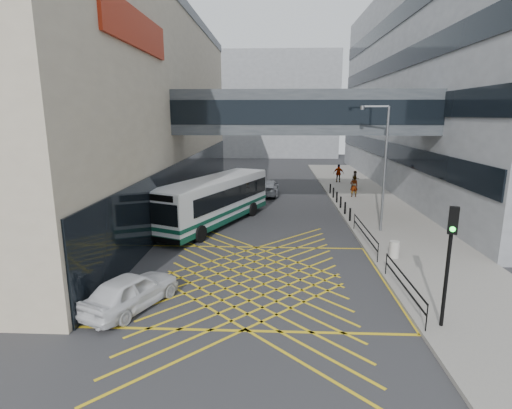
# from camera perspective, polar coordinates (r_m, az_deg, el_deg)

# --- Properties ---
(ground) EXTENTS (120.00, 120.00, 0.00)m
(ground) POSITION_cam_1_polar(r_m,az_deg,el_deg) (18.56, -0.57, -10.59)
(ground) COLOR #333335
(building_whsmith) EXTENTS (24.17, 42.00, 16.00)m
(building_whsmith) POSITION_cam_1_polar(r_m,az_deg,el_deg) (38.07, -27.93, 12.23)
(building_whsmith) COLOR #BCAD92
(building_whsmith) RESTS_ON ground
(building_far) EXTENTS (28.00, 16.00, 18.00)m
(building_far) POSITION_cam_1_polar(r_m,az_deg,el_deg) (77.10, 0.40, 13.89)
(building_far) COLOR gray
(building_far) RESTS_ON ground
(skybridge) EXTENTS (20.00, 4.10, 3.00)m
(skybridge) POSITION_cam_1_polar(r_m,az_deg,el_deg) (29.10, 6.80, 12.91)
(skybridge) COLOR #3D4247
(skybridge) RESTS_ON ground
(pavement) EXTENTS (6.00, 54.00, 0.16)m
(pavement) POSITION_cam_1_polar(r_m,az_deg,el_deg) (33.81, 16.30, -0.24)
(pavement) COLOR gray
(pavement) RESTS_ON ground
(box_junction) EXTENTS (12.00, 9.00, 0.01)m
(box_junction) POSITION_cam_1_polar(r_m,az_deg,el_deg) (18.56, -0.57, -10.58)
(box_junction) COLOR gold
(box_junction) RESTS_ON ground
(bus) EXTENTS (6.83, 11.42, 3.17)m
(bus) POSITION_cam_1_polar(r_m,az_deg,el_deg) (27.20, -5.89, 0.65)
(bus) COLOR silver
(bus) RESTS_ON ground
(car_white) EXTENTS (3.57, 4.92, 1.45)m
(car_white) POSITION_cam_1_polar(r_m,az_deg,el_deg) (16.43, -17.39, -11.64)
(car_white) COLOR white
(car_white) RESTS_ON ground
(car_dark) EXTENTS (2.13, 4.55, 1.38)m
(car_dark) POSITION_cam_1_polar(r_m,az_deg,el_deg) (37.28, 0.63, 2.40)
(car_dark) COLOR black
(car_dark) RESTS_ON ground
(car_silver) EXTENTS (2.28, 5.05, 1.55)m
(car_silver) POSITION_cam_1_polar(r_m,az_deg,el_deg) (37.41, 1.64, 2.56)
(car_silver) COLOR #9EA0A6
(car_silver) RESTS_ON ground
(traffic_light) EXTENTS (0.35, 0.51, 4.30)m
(traffic_light) POSITION_cam_1_polar(r_m,az_deg,el_deg) (14.75, 25.94, -5.89)
(traffic_light) COLOR black
(traffic_light) RESTS_ON pavement
(street_lamp) EXTENTS (1.75, 0.61, 7.73)m
(street_lamp) POSITION_cam_1_polar(r_m,az_deg,el_deg) (25.74, 17.59, 5.91)
(street_lamp) COLOR slate
(street_lamp) RESTS_ON pavement
(litter_bin) EXTENTS (0.50, 0.50, 0.86)m
(litter_bin) POSITION_cam_1_polar(r_m,az_deg,el_deg) (21.79, 19.16, -6.08)
(litter_bin) COLOR #ADA89E
(litter_bin) RESTS_ON pavement
(kerb_railings) EXTENTS (0.05, 12.54, 1.00)m
(kerb_railings) POSITION_cam_1_polar(r_m,az_deg,el_deg) (20.55, 17.21, -6.22)
(kerb_railings) COLOR black
(kerb_railings) RESTS_ON pavement
(bollards) EXTENTS (0.14, 10.14, 0.90)m
(bollards) POSITION_cam_1_polar(r_m,az_deg,el_deg) (33.15, 11.73, 0.70)
(bollards) COLOR black
(bollards) RESTS_ON pavement
(pedestrian_a) EXTENTS (0.80, 0.61, 1.90)m
(pedestrian_a) POSITION_cam_1_polar(r_m,az_deg,el_deg) (36.69, 13.81, 2.53)
(pedestrian_a) COLOR gray
(pedestrian_a) RESTS_ON pavement
(pedestrian_b) EXTENTS (0.96, 0.74, 1.73)m
(pedestrian_b) POSITION_cam_1_polar(r_m,az_deg,el_deg) (41.11, 13.99, 3.46)
(pedestrian_b) COLOR gray
(pedestrian_b) RESTS_ON pavement
(pedestrian_c) EXTENTS (1.24, 0.80, 1.94)m
(pedestrian_c) POSITION_cam_1_polar(r_m,az_deg,el_deg) (44.43, 11.72, 4.38)
(pedestrian_c) COLOR gray
(pedestrian_c) RESTS_ON pavement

